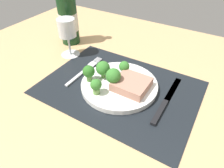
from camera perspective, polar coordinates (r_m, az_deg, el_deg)
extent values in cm
cube|color=tan|center=(64.06, 2.03, -2.07)|extent=(140.00, 110.00, 3.00)
cube|color=black|center=(62.98, 2.06, -0.94)|extent=(47.48, 34.52, 0.30)
cylinder|color=white|center=(62.38, 2.08, -0.27)|extent=(23.69, 23.69, 1.60)
cube|color=tan|center=(59.34, 5.42, -0.25)|extent=(9.94, 9.59, 2.58)
cylinder|color=#5B8942|center=(60.12, 0.35, 0.16)|extent=(1.99, 1.99, 1.93)
sphere|color=#387A2D|center=(58.35, 0.36, 2.36)|extent=(4.51, 4.51, 4.51)
cylinder|color=#5B8942|center=(62.62, -6.48, 1.69)|extent=(1.68, 1.68, 1.90)
sphere|color=#2D6B23|center=(61.12, -6.65, 3.59)|extent=(3.75, 3.75, 3.75)
cylinder|color=#6B994C|center=(63.79, -2.56, 2.52)|extent=(1.36, 1.36, 1.52)
sphere|color=#387A2D|center=(62.24, -2.63, 4.49)|extent=(4.47, 4.47, 4.47)
cylinder|color=#6B994C|center=(57.80, -4.47, -1.94)|extent=(1.99, 1.99, 1.83)
sphere|color=#387A2D|center=(56.32, -4.59, -0.17)|extent=(3.27, 3.27, 3.27)
cylinder|color=#5B8942|center=(65.43, 3.41, 3.47)|extent=(1.37, 1.37, 1.38)
sphere|color=#387A2D|center=(64.20, 3.48, 5.02)|extent=(3.42, 3.42, 3.42)
cube|color=silver|center=(68.14, -9.43, 2.46)|extent=(1.00, 13.00, 0.50)
cube|color=silver|center=(73.02, -5.62, 5.62)|extent=(2.40, 2.60, 0.40)
cube|color=silver|center=(75.56, -4.81, 6.93)|extent=(0.30, 3.60, 0.35)
cube|color=silver|center=(75.25, -4.43, 6.81)|extent=(0.30, 3.60, 0.35)
cube|color=silver|center=(74.96, -4.05, 6.69)|extent=(0.30, 3.60, 0.35)
cube|color=silver|center=(74.66, -3.67, 6.56)|extent=(0.30, 3.60, 0.35)
cube|color=black|center=(56.11, 13.41, -7.74)|extent=(1.40, 10.00, 0.80)
cube|color=silver|center=(64.69, 16.94, -1.35)|extent=(1.80, 13.00, 0.30)
cylinder|color=#143819|center=(86.51, -12.35, 17.64)|extent=(7.50, 7.50, 20.25)
cylinder|color=silver|center=(86.88, -12.25, 17.02)|extent=(7.65, 7.65, 7.09)
cylinder|color=silver|center=(81.09, -11.70, 8.36)|extent=(7.20, 7.20, 0.40)
cylinder|color=silver|center=(79.20, -12.07, 10.78)|extent=(0.80, 0.80, 7.44)
cylinder|color=silver|center=(76.23, -12.78, 15.37)|extent=(6.41, 6.41, 6.47)
cylinder|color=tan|center=(76.92, -12.60, 14.19)|extent=(5.64, 5.64, 3.00)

